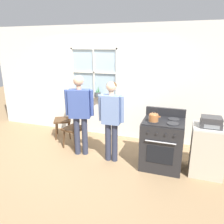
% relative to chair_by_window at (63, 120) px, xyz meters
% --- Properties ---
extents(ground_plane, '(16.00, 16.00, 0.00)m').
position_rel_chair_by_window_xyz_m(ground_plane, '(0.95, -0.88, -0.44)').
color(ground_plane, '#937551').
extents(wall_back, '(6.40, 0.16, 2.70)m').
position_rel_chair_by_window_xyz_m(wall_back, '(0.97, 0.52, 0.89)').
color(wall_back, silver).
rests_on(wall_back, ground_plane).
extents(chair_by_window, '(0.55, 0.56, 0.94)m').
position_rel_chair_by_window_xyz_m(chair_by_window, '(0.00, 0.00, 0.00)').
color(chair_by_window, '#4C331E').
rests_on(chair_by_window, ground_plane).
extents(chair_near_wall, '(0.49, 0.50, 0.94)m').
position_rel_chair_by_window_xyz_m(chair_near_wall, '(0.55, -0.45, 0.00)').
color(chair_near_wall, '#4C331E').
rests_on(chair_near_wall, ground_plane).
extents(person_elderly_left, '(0.59, 0.31, 1.66)m').
position_rel_chair_by_window_xyz_m(person_elderly_left, '(0.83, -0.70, 0.57)').
color(person_elderly_left, '#2D3347').
rests_on(person_elderly_left, ground_plane).
extents(person_teen_center, '(0.50, 0.23, 1.60)m').
position_rel_chair_by_window_xyz_m(person_teen_center, '(1.52, -0.75, 0.51)').
color(person_teen_center, '#2D3347').
rests_on(person_teen_center, ground_plane).
extents(stove, '(0.74, 0.68, 1.08)m').
position_rel_chair_by_window_xyz_m(stove, '(2.49, -0.66, 0.03)').
color(stove, '#232326').
rests_on(stove, ground_plane).
extents(kettle, '(0.21, 0.17, 0.25)m').
position_rel_chair_by_window_xyz_m(kettle, '(2.33, -0.80, 0.58)').
color(kettle, '#A86638').
rests_on(kettle, stove).
extents(potted_plant, '(0.16, 0.16, 0.28)m').
position_rel_chair_by_window_xyz_m(potted_plant, '(0.76, 0.43, 0.63)').
color(potted_plant, '#42474C').
rests_on(potted_plant, wall_back).
extents(side_counter, '(0.55, 0.50, 0.90)m').
position_rel_chair_by_window_xyz_m(side_counter, '(3.27, -0.65, 0.01)').
color(side_counter, beige).
rests_on(side_counter, ground_plane).
extents(stereo, '(0.34, 0.29, 0.18)m').
position_rel_chair_by_window_xyz_m(stereo, '(3.27, -0.67, 0.55)').
color(stereo, '#38383A').
rests_on(stereo, side_counter).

